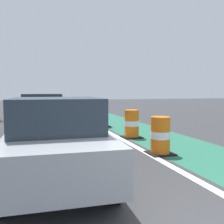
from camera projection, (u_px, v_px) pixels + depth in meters
bike_lane_strip at (116, 122)px, 15.13m from camera, size 2.50×80.00×0.01m
lane_divider_stripe at (91, 123)px, 14.69m from camera, size 0.20×80.00×0.01m
parked_sedan_nearest at (56, 141)px, 5.10m from camera, size 2.04×4.16×1.70m
parked_sedan_second at (43, 113)px, 11.38m from camera, size 2.10×4.20×1.70m
traffic_barrel_front at (160, 136)px, 7.38m from camera, size 0.73×0.73×1.09m
traffic_barrel_mid at (132, 124)px, 9.99m from camera, size 0.73×0.73×1.09m
traffic_barrel_back at (103, 116)px, 13.04m from camera, size 0.73×0.73×1.09m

